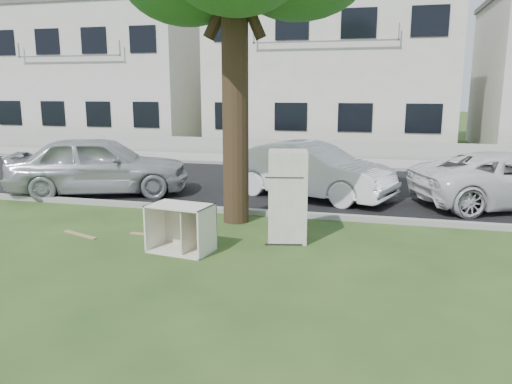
% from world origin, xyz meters
% --- Properties ---
extents(ground, '(120.00, 120.00, 0.00)m').
position_xyz_m(ground, '(0.00, 0.00, 0.00)').
color(ground, '#264217').
extents(road, '(120.00, 7.00, 0.01)m').
position_xyz_m(road, '(0.00, 6.00, 0.01)').
color(road, black).
rests_on(road, ground).
extents(kerb_near, '(120.00, 0.18, 0.12)m').
position_xyz_m(kerb_near, '(0.00, 2.45, 0.00)').
color(kerb_near, gray).
rests_on(kerb_near, ground).
extents(kerb_far, '(120.00, 0.18, 0.12)m').
position_xyz_m(kerb_far, '(0.00, 9.55, 0.00)').
color(kerb_far, gray).
rests_on(kerb_far, ground).
extents(sidewalk, '(120.00, 2.80, 0.01)m').
position_xyz_m(sidewalk, '(0.00, 11.00, 0.01)').
color(sidewalk, gray).
rests_on(sidewalk, ground).
extents(low_wall, '(120.00, 0.15, 0.70)m').
position_xyz_m(low_wall, '(0.00, 12.60, 0.35)').
color(low_wall, gray).
rests_on(low_wall, ground).
extents(townhouse_left, '(10.20, 8.16, 7.04)m').
position_xyz_m(townhouse_left, '(-12.00, 17.50, 3.52)').
color(townhouse_left, beige).
rests_on(townhouse_left, ground).
extents(townhouse_center, '(11.22, 8.16, 7.44)m').
position_xyz_m(townhouse_center, '(0.00, 17.50, 3.72)').
color(townhouse_center, silver).
rests_on(townhouse_center, ground).
extents(fridge, '(0.81, 0.77, 1.68)m').
position_xyz_m(fridge, '(0.91, 0.70, 0.84)').
color(fridge, silver).
rests_on(fridge, ground).
extents(cabinet, '(1.15, 0.81, 0.83)m').
position_xyz_m(cabinet, '(-0.76, -0.36, 0.42)').
color(cabinet, beige).
rests_on(cabinet, ground).
extents(plank_a, '(1.07, 0.09, 0.02)m').
position_xyz_m(plank_a, '(-1.60, 0.40, 0.01)').
color(plank_a, '#B47957').
rests_on(plank_a, ground).
extents(plank_b, '(0.90, 0.41, 0.02)m').
position_xyz_m(plank_b, '(-3.03, 0.05, 0.01)').
color(plank_b, '#997850').
rests_on(plank_b, ground).
extents(plank_c, '(0.46, 0.67, 0.02)m').
position_xyz_m(plank_c, '(-1.60, 1.06, 0.01)').
color(plank_c, tan).
rests_on(plank_c, ground).
extents(car_center, '(4.60, 2.91, 1.43)m').
position_xyz_m(car_center, '(0.76, 4.57, 0.71)').
color(car_center, white).
rests_on(car_center, ground).
extents(car_left, '(4.99, 3.31, 1.58)m').
position_xyz_m(car_left, '(-4.73, 3.62, 0.79)').
color(car_left, '#A6A8AD').
rests_on(car_left, ground).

